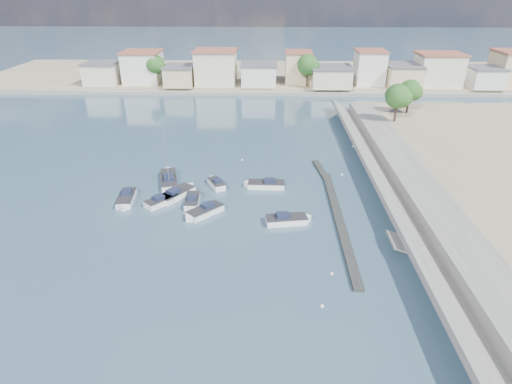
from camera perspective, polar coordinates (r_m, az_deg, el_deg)
ground at (r=78.20m, az=2.71°, el=7.44°), size 400.00×400.00×0.00m
seawall_walkway at (r=56.58m, az=22.16°, el=-1.36°), size 5.00×90.00×1.80m
breakwater at (r=53.67m, az=10.45°, el=-2.11°), size 2.00×31.02×0.35m
far_shore_land at (r=128.34m, az=2.43°, el=15.32°), size 160.00×40.00×1.40m
far_shore_quay at (r=107.88m, az=2.51°, el=13.01°), size 160.00×2.50×0.80m
far_town at (r=113.38m, az=8.16°, el=15.78°), size 113.01×12.80×8.35m
shore_trees at (r=104.29m, az=7.35°, el=15.63°), size 74.56×38.32×7.92m
motorboat_a at (r=54.78m, az=-8.45°, el=-1.08°), size 1.90×4.73×1.48m
motorboat_b at (r=55.40m, az=-12.27°, el=-1.10°), size 4.13×4.40×1.48m
motorboat_c at (r=58.25m, az=1.11°, el=0.97°), size 5.55×2.01×1.48m
motorboat_d at (r=51.83m, az=-7.02°, el=-2.68°), size 4.51×4.57×1.48m
motorboat_e at (r=56.81m, az=-10.34°, el=-0.18°), size 4.61×5.49×1.48m
motorboat_f at (r=58.89m, az=-5.37°, el=1.15°), size 2.88×3.88×1.48m
motorboat_g at (r=56.87m, az=-16.91°, el=-0.93°), size 2.34×5.43×1.48m
motorboat_h at (r=49.96m, az=4.38°, el=-3.73°), size 5.42×2.63×1.48m
sailboat at (r=61.22m, az=-11.54°, el=1.75°), size 3.68×7.08×9.00m
mooring_buoys at (r=55.47m, az=7.89°, el=-1.06°), size 18.86×40.29×0.34m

